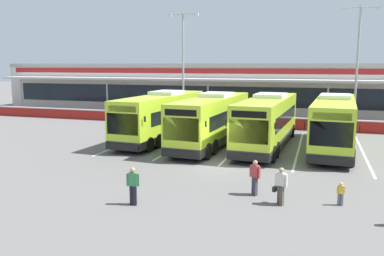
{
  "coord_description": "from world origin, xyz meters",
  "views": [
    {
      "loc": [
        5.43,
        -22.32,
        5.87
      ],
      "look_at": [
        -2.75,
        3.0,
        1.6
      ],
      "focal_mm": 37.06,
      "sensor_mm": 36.0,
      "label": 1
    }
  ],
  "objects_px": {
    "coach_bus_left_centre": "(212,121)",
    "coach_bus_right_centre": "(334,124)",
    "coach_bus_leftmost": "(162,117)",
    "lamp_post_centre": "(357,60)",
    "pedestrian_with_handbag": "(281,185)",
    "coach_bus_centre": "(267,122)",
    "pedestrian_child": "(341,193)",
    "lamp_post_west": "(183,60)",
    "pedestrian_approaching_bus": "(255,176)",
    "pedestrian_in_dark_coat": "(133,185)"
  },
  "relations": [
    {
      "from": "coach_bus_left_centre",
      "to": "coach_bus_right_centre",
      "type": "xyz_separation_m",
      "value": [
        8.5,
        0.96,
        0.0
      ]
    },
    {
      "from": "pedestrian_child",
      "to": "coach_bus_left_centre",
      "type": "bearing_deg",
      "value": 128.15
    },
    {
      "from": "lamp_post_centre",
      "to": "pedestrian_child",
      "type": "bearing_deg",
      "value": -95.35
    },
    {
      "from": "coach_bus_left_centre",
      "to": "pedestrian_approaching_bus",
      "type": "distance_m",
      "value": 11.69
    },
    {
      "from": "pedestrian_child",
      "to": "lamp_post_centre",
      "type": "distance_m",
      "value": 22.57
    },
    {
      "from": "coach_bus_leftmost",
      "to": "lamp_post_centre",
      "type": "relative_size",
      "value": 1.12
    },
    {
      "from": "coach_bus_leftmost",
      "to": "coach_bus_right_centre",
      "type": "bearing_deg",
      "value": 0.69
    },
    {
      "from": "coach_bus_right_centre",
      "to": "pedestrian_child",
      "type": "bearing_deg",
      "value": -89.97
    },
    {
      "from": "pedestrian_with_handbag",
      "to": "lamp_post_centre",
      "type": "height_order",
      "value": "lamp_post_centre"
    },
    {
      "from": "pedestrian_with_handbag",
      "to": "coach_bus_right_centre",
      "type": "bearing_deg",
      "value": 79.06
    },
    {
      "from": "coach_bus_centre",
      "to": "pedestrian_in_dark_coat",
      "type": "height_order",
      "value": "coach_bus_centre"
    },
    {
      "from": "coach_bus_centre",
      "to": "lamp_post_centre",
      "type": "distance_m",
      "value": 13.13
    },
    {
      "from": "pedestrian_child",
      "to": "pedestrian_approaching_bus",
      "type": "height_order",
      "value": "pedestrian_approaching_bus"
    },
    {
      "from": "coach_bus_right_centre",
      "to": "coach_bus_leftmost",
      "type": "bearing_deg",
      "value": -179.31
    },
    {
      "from": "pedestrian_with_handbag",
      "to": "lamp_post_west",
      "type": "bearing_deg",
      "value": 118.55
    },
    {
      "from": "pedestrian_in_dark_coat",
      "to": "pedestrian_child",
      "type": "height_order",
      "value": "pedestrian_in_dark_coat"
    },
    {
      "from": "pedestrian_child",
      "to": "lamp_post_west",
      "type": "relative_size",
      "value": 0.09
    },
    {
      "from": "coach_bus_left_centre",
      "to": "pedestrian_with_handbag",
      "type": "relative_size",
      "value": 7.57
    },
    {
      "from": "coach_bus_left_centre",
      "to": "coach_bus_right_centre",
      "type": "distance_m",
      "value": 8.56
    },
    {
      "from": "pedestrian_in_dark_coat",
      "to": "lamp_post_centre",
      "type": "relative_size",
      "value": 0.15
    },
    {
      "from": "coach_bus_left_centre",
      "to": "pedestrian_approaching_bus",
      "type": "height_order",
      "value": "coach_bus_left_centre"
    },
    {
      "from": "coach_bus_centre",
      "to": "pedestrian_child",
      "type": "relative_size",
      "value": 12.22
    },
    {
      "from": "coach_bus_left_centre",
      "to": "pedestrian_child",
      "type": "bearing_deg",
      "value": -51.85
    },
    {
      "from": "coach_bus_leftmost",
      "to": "coach_bus_centre",
      "type": "bearing_deg",
      "value": -2.51
    },
    {
      "from": "pedestrian_with_handbag",
      "to": "pedestrian_approaching_bus",
      "type": "xyz_separation_m",
      "value": [
        -1.23,
        0.94,
        0.02
      ]
    },
    {
      "from": "pedestrian_approaching_bus",
      "to": "lamp_post_centre",
      "type": "distance_m",
      "value": 22.88
    },
    {
      "from": "coach_bus_leftmost",
      "to": "pedestrian_with_handbag",
      "type": "relative_size",
      "value": 7.57
    },
    {
      "from": "pedestrian_child",
      "to": "lamp_post_west",
      "type": "distance_m",
      "value": 26.38
    },
    {
      "from": "pedestrian_with_handbag",
      "to": "lamp_post_west",
      "type": "relative_size",
      "value": 0.15
    },
    {
      "from": "coach_bus_centre",
      "to": "pedestrian_in_dark_coat",
      "type": "bearing_deg",
      "value": -105.35
    },
    {
      "from": "coach_bus_centre",
      "to": "pedestrian_child",
      "type": "distance_m",
      "value": 12.22
    },
    {
      "from": "coach_bus_centre",
      "to": "pedestrian_with_handbag",
      "type": "distance_m",
      "value": 12.19
    },
    {
      "from": "lamp_post_west",
      "to": "lamp_post_centre",
      "type": "height_order",
      "value": "same"
    },
    {
      "from": "coach_bus_centre",
      "to": "coach_bus_right_centre",
      "type": "bearing_deg",
      "value": 6.52
    },
    {
      "from": "coach_bus_centre",
      "to": "pedestrian_approaching_bus",
      "type": "xyz_separation_m",
      "value": [
        0.87,
        -11.04,
        -0.91
      ]
    },
    {
      "from": "pedestrian_with_handbag",
      "to": "pedestrian_in_dark_coat",
      "type": "height_order",
      "value": "same"
    },
    {
      "from": "coach_bus_left_centre",
      "to": "coach_bus_centre",
      "type": "relative_size",
      "value": 1.0
    },
    {
      "from": "pedestrian_with_handbag",
      "to": "lamp_post_west",
      "type": "xyz_separation_m",
      "value": [
        -11.98,
        22.03,
        5.43
      ]
    },
    {
      "from": "coach_bus_left_centre",
      "to": "pedestrian_with_handbag",
      "type": "bearing_deg",
      "value": -62.16
    },
    {
      "from": "coach_bus_centre",
      "to": "lamp_post_centre",
      "type": "height_order",
      "value": "lamp_post_centre"
    },
    {
      "from": "lamp_post_centre",
      "to": "pedestrian_with_handbag",
      "type": "bearing_deg",
      "value": -101.23
    },
    {
      "from": "coach_bus_leftmost",
      "to": "coach_bus_centre",
      "type": "xyz_separation_m",
      "value": [
        8.29,
        -0.36,
        0.0
      ]
    },
    {
      "from": "coach_bus_left_centre",
      "to": "lamp_post_centre",
      "type": "height_order",
      "value": "lamp_post_centre"
    },
    {
      "from": "pedestrian_approaching_bus",
      "to": "coach_bus_right_centre",
      "type": "bearing_deg",
      "value": 72.49
    },
    {
      "from": "pedestrian_in_dark_coat",
      "to": "coach_bus_leftmost",
      "type": "bearing_deg",
      "value": 107.43
    },
    {
      "from": "coach_bus_right_centre",
      "to": "lamp_post_centre",
      "type": "bearing_deg",
      "value": 78.4
    },
    {
      "from": "pedestrian_approaching_bus",
      "to": "lamp_post_centre",
      "type": "relative_size",
      "value": 0.15
    },
    {
      "from": "pedestrian_child",
      "to": "coach_bus_right_centre",
      "type": "bearing_deg",
      "value": 90.03
    },
    {
      "from": "coach_bus_centre",
      "to": "pedestrian_in_dark_coat",
      "type": "xyz_separation_m",
      "value": [
        -3.81,
        -13.89,
        -0.91
      ]
    },
    {
      "from": "coach_bus_leftmost",
      "to": "coach_bus_left_centre",
      "type": "xyz_separation_m",
      "value": [
        4.3,
        -0.81,
        0.0
      ]
    }
  ]
}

